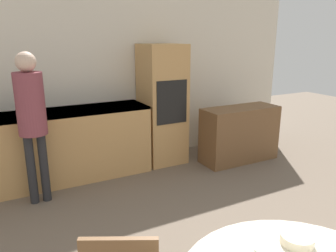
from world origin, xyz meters
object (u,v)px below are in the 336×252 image
at_px(sideboard, 239,134).
at_px(person_standing, 31,111).
at_px(bowl_near, 297,240).
at_px(oven_unit, 162,105).

height_order(sideboard, person_standing, person_standing).
bearing_deg(bowl_near, sideboard, 55.28).
bearing_deg(oven_unit, bowl_near, -104.15).
distance_m(sideboard, person_standing, 2.90).
xyz_separation_m(oven_unit, person_standing, (-1.81, -0.49, 0.19)).
xyz_separation_m(person_standing, bowl_near, (1.01, -2.65, -0.27)).
xyz_separation_m(oven_unit, sideboard, (1.02, -0.53, -0.45)).
bearing_deg(sideboard, person_standing, 179.36).
bearing_deg(bowl_near, person_standing, 110.94).
xyz_separation_m(sideboard, bowl_near, (-1.81, -2.62, 0.38)).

